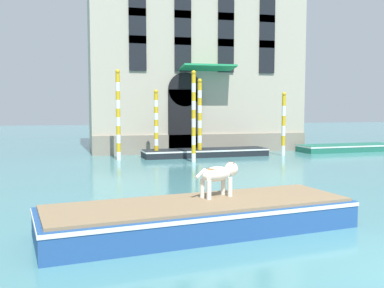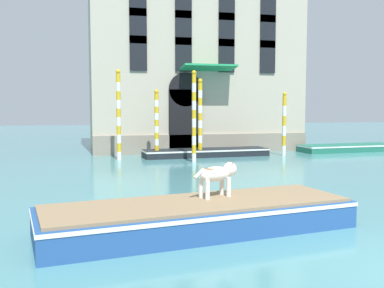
{
  "view_description": "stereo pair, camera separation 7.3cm",
  "coord_description": "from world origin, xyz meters",
  "px_view_note": "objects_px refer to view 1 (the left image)",
  "views": [
    {
      "loc": [
        -5.7,
        -5.61,
        2.67
      ],
      "look_at": [
        -1.46,
        11.25,
        1.2
      ],
      "focal_mm": 42.0,
      "sensor_mm": 36.0,
      "label": 1
    },
    {
      "loc": [
        -5.62,
        -5.63,
        2.67
      ],
      "look_at": [
        -1.46,
        11.25,
        1.2
      ],
      "focal_mm": 42.0,
      "sensor_mm": 36.0,
      "label": 2
    }
  ],
  "objects_px": {
    "boat_foreground": "(200,215)",
    "mooring_pole_3": "(156,124)",
    "mooring_pole_0": "(284,124)",
    "mooring_pole_4": "(118,115)",
    "boat_moored_far": "(347,148)",
    "dog_on_deck": "(219,174)",
    "boat_moored_near_palazzo": "(206,152)",
    "mooring_pole_2": "(200,118)",
    "mooring_pole_1": "(194,116)"
  },
  "relations": [
    {
      "from": "boat_moored_near_palazzo",
      "to": "mooring_pole_0",
      "type": "xyz_separation_m",
      "value": [
        4.2,
        -0.62,
        1.52
      ]
    },
    {
      "from": "boat_moored_far",
      "to": "mooring_pole_0",
      "type": "bearing_deg",
      "value": -168.79
    },
    {
      "from": "boat_moored_far",
      "to": "mooring_pole_0",
      "type": "relative_size",
      "value": 1.77
    },
    {
      "from": "dog_on_deck",
      "to": "boat_moored_near_palazzo",
      "type": "xyz_separation_m",
      "value": [
        3.47,
        13.37,
        -0.93
      ]
    },
    {
      "from": "dog_on_deck",
      "to": "mooring_pole_3",
      "type": "distance_m",
      "value": 13.15
    },
    {
      "from": "boat_moored_far",
      "to": "mooring_pole_4",
      "type": "height_order",
      "value": "mooring_pole_4"
    },
    {
      "from": "mooring_pole_1",
      "to": "mooring_pole_4",
      "type": "height_order",
      "value": "mooring_pole_4"
    },
    {
      "from": "boat_moored_near_palazzo",
      "to": "mooring_pole_1",
      "type": "distance_m",
      "value": 3.21
    },
    {
      "from": "boat_foreground",
      "to": "boat_moored_far",
      "type": "bearing_deg",
      "value": 39.71
    },
    {
      "from": "mooring_pole_0",
      "to": "mooring_pole_3",
      "type": "xyz_separation_m",
      "value": [
        -6.89,
        0.36,
        0.05
      ]
    },
    {
      "from": "mooring_pole_0",
      "to": "mooring_pole_3",
      "type": "bearing_deg",
      "value": 177.03
    },
    {
      "from": "dog_on_deck",
      "to": "boat_moored_far",
      "type": "xyz_separation_m",
      "value": [
        12.37,
        13.94,
        -0.93
      ]
    },
    {
      "from": "boat_moored_near_palazzo",
      "to": "mooring_pole_3",
      "type": "height_order",
      "value": "mooring_pole_3"
    },
    {
      "from": "boat_moored_near_palazzo",
      "to": "mooring_pole_1",
      "type": "relative_size",
      "value": 1.56
    },
    {
      "from": "boat_moored_far",
      "to": "mooring_pole_1",
      "type": "xyz_separation_m",
      "value": [
        -10.12,
        -2.79,
        1.98
      ]
    },
    {
      "from": "boat_moored_near_palazzo",
      "to": "boat_moored_far",
      "type": "height_order",
      "value": "boat_moored_far"
    },
    {
      "from": "mooring_pole_2",
      "to": "mooring_pole_3",
      "type": "height_order",
      "value": "mooring_pole_2"
    },
    {
      "from": "boat_moored_near_palazzo",
      "to": "boat_moored_far",
      "type": "relative_size",
      "value": 1.12
    },
    {
      "from": "dog_on_deck",
      "to": "mooring_pole_2",
      "type": "distance_m",
      "value": 13.23
    },
    {
      "from": "mooring_pole_0",
      "to": "mooring_pole_4",
      "type": "relative_size",
      "value": 0.77
    },
    {
      "from": "boat_moored_far",
      "to": "mooring_pole_0",
      "type": "distance_m",
      "value": 5.09
    },
    {
      "from": "boat_foreground",
      "to": "boat_moored_near_palazzo",
      "type": "relative_size",
      "value": 1.02
    },
    {
      "from": "dog_on_deck",
      "to": "mooring_pole_3",
      "type": "xyz_separation_m",
      "value": [
        0.77,
        13.11,
        0.63
      ]
    },
    {
      "from": "boat_foreground",
      "to": "mooring_pole_4",
      "type": "height_order",
      "value": "mooring_pole_4"
    },
    {
      "from": "boat_foreground",
      "to": "mooring_pole_0",
      "type": "relative_size",
      "value": 2.03
    },
    {
      "from": "mooring_pole_2",
      "to": "boat_foreground",
      "type": "bearing_deg",
      "value": -105.06
    },
    {
      "from": "boat_foreground",
      "to": "mooring_pole_3",
      "type": "distance_m",
      "value": 13.67
    },
    {
      "from": "mooring_pole_3",
      "to": "dog_on_deck",
      "type": "bearing_deg",
      "value": -93.38
    },
    {
      "from": "boat_foreground",
      "to": "mooring_pole_2",
      "type": "xyz_separation_m",
      "value": [
        3.57,
        13.27,
        1.72
      ]
    },
    {
      "from": "boat_foreground",
      "to": "boat_moored_far",
      "type": "distance_m",
      "value": 19.33
    },
    {
      "from": "boat_moored_far",
      "to": "mooring_pole_2",
      "type": "relative_size",
      "value": 1.49
    },
    {
      "from": "dog_on_deck",
      "to": "mooring_pole_4",
      "type": "relative_size",
      "value": 0.25
    },
    {
      "from": "mooring_pole_0",
      "to": "boat_foreground",
      "type": "bearing_deg",
      "value": -122.01
    },
    {
      "from": "boat_moored_far",
      "to": "mooring_pole_2",
      "type": "bearing_deg",
      "value": -176.37
    },
    {
      "from": "boat_foreground",
      "to": "boat_moored_far",
      "type": "xyz_separation_m",
      "value": [
        12.94,
        14.36,
        -0.12
      ]
    },
    {
      "from": "boat_foreground",
      "to": "mooring_pole_4",
      "type": "xyz_separation_m",
      "value": [
        -0.6,
        13.16,
        1.91
      ]
    },
    {
      "from": "boat_foreground",
      "to": "mooring_pole_0",
      "type": "distance_m",
      "value": 15.59
    },
    {
      "from": "boat_moored_near_palazzo",
      "to": "mooring_pole_3",
      "type": "distance_m",
      "value": 3.12
    },
    {
      "from": "boat_moored_far",
      "to": "mooring_pole_2",
      "type": "distance_m",
      "value": 9.61
    },
    {
      "from": "mooring_pole_3",
      "to": "boat_moored_near_palazzo",
      "type": "bearing_deg",
      "value": 5.52
    },
    {
      "from": "boat_moored_far",
      "to": "mooring_pole_3",
      "type": "bearing_deg",
      "value": -178.87
    },
    {
      "from": "mooring_pole_0",
      "to": "mooring_pole_1",
      "type": "height_order",
      "value": "mooring_pole_1"
    },
    {
      "from": "mooring_pole_1",
      "to": "dog_on_deck",
      "type": "bearing_deg",
      "value": -101.41
    },
    {
      "from": "boat_moored_near_palazzo",
      "to": "boat_moored_far",
      "type": "xyz_separation_m",
      "value": [
        8.91,
        0.57,
        0.0
      ]
    },
    {
      "from": "dog_on_deck",
      "to": "mooring_pole_2",
      "type": "bearing_deg",
      "value": 54.94
    },
    {
      "from": "dog_on_deck",
      "to": "mooring_pole_4",
      "type": "xyz_separation_m",
      "value": [
        -1.17,
        12.74,
        1.1
      ]
    },
    {
      "from": "boat_foreground",
      "to": "mooring_pole_1",
      "type": "xyz_separation_m",
      "value": [
        2.82,
        11.57,
        1.86
      ]
    },
    {
      "from": "boat_foreground",
      "to": "dog_on_deck",
      "type": "bearing_deg",
      "value": 28.04
    },
    {
      "from": "boat_moored_far",
      "to": "mooring_pole_2",
      "type": "height_order",
      "value": "mooring_pole_2"
    },
    {
      "from": "dog_on_deck",
      "to": "mooring_pole_3",
      "type": "relative_size",
      "value": 0.32
    }
  ]
}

